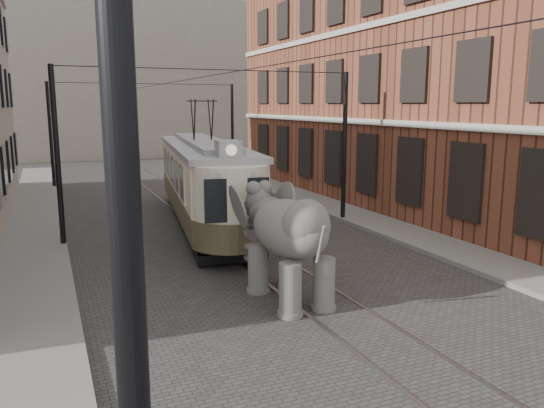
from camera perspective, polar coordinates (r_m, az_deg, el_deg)
name	(u,v)px	position (r m, az deg, el deg)	size (l,w,h in m)	color
ground	(289,279)	(14.90, 1.87, -7.97)	(120.00, 120.00, 0.00)	#3D3B38
tram_rails	(289,278)	(14.90, 1.87, -7.92)	(1.54, 80.00, 0.02)	slate
sidewalk_right	(461,253)	(18.14, 19.41, -4.95)	(2.00, 60.00, 0.15)	slate
sidewalk_left	(32,311)	(13.65, -24.20, -10.37)	(2.00, 60.00, 0.15)	slate
brick_building	(418,78)	(27.66, 15.25, 12.80)	(8.00, 26.00, 12.00)	brown
distant_block	(109,80)	(53.20, -16.94, 12.52)	(28.00, 10.00, 14.00)	gray
catenary	(225,155)	(18.81, -5.07, 5.22)	(11.00, 30.20, 6.00)	black
tram	(203,163)	(21.49, -7.31, 4.38)	(2.56, 12.38, 4.91)	beige
elephant	(290,246)	(12.94, 1.89, -4.44)	(2.49, 4.53, 2.77)	slate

